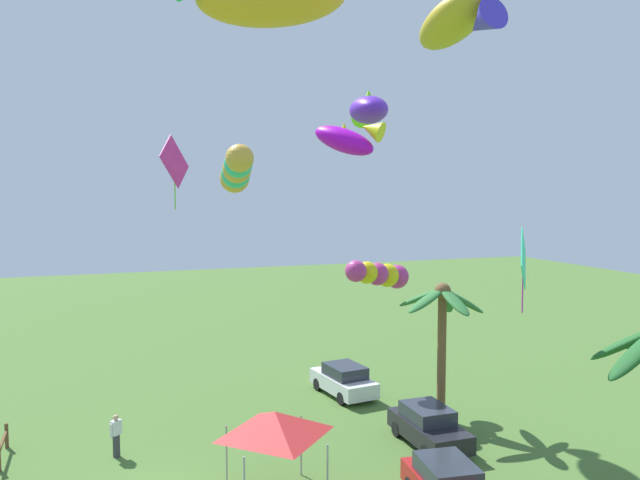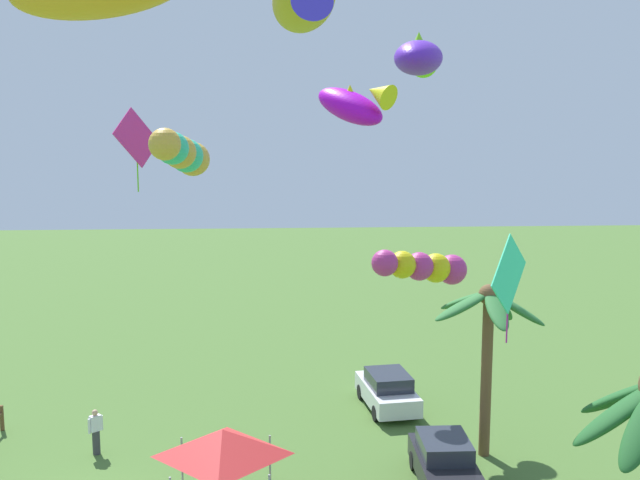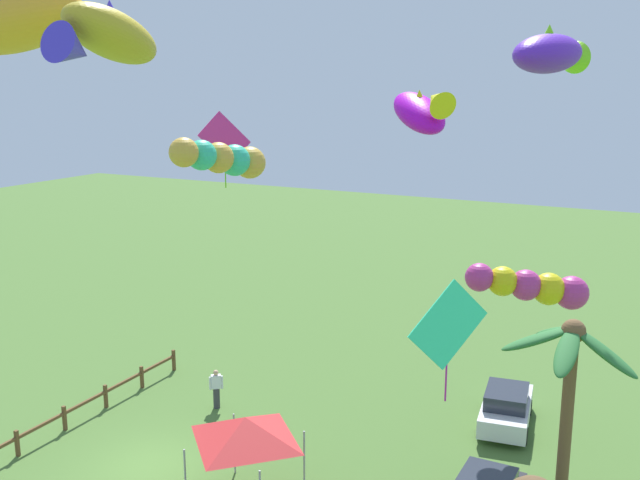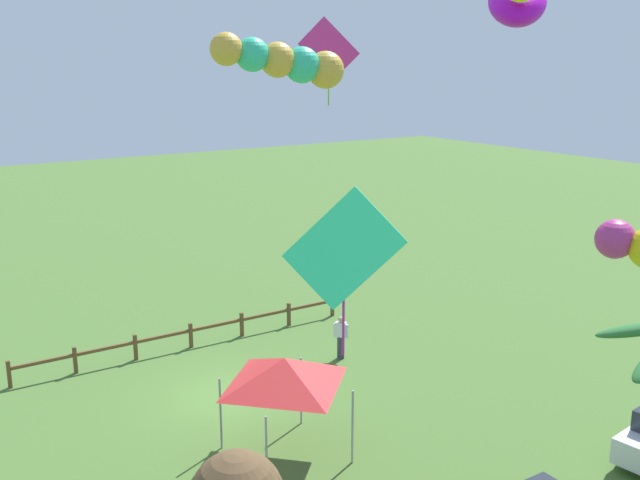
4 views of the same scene
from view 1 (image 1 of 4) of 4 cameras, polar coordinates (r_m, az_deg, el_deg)
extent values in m
cylinder|color=brown|center=(27.66, 11.01, -10.32)|extent=(0.37, 0.37, 5.60)
ellipsoid|color=#2D7033|center=(26.28, 12.18, -5.54)|extent=(2.10, 0.64, 1.03)
ellipsoid|color=#2D7033|center=(27.51, 12.88, -5.43)|extent=(0.92, 2.05, 1.32)
ellipsoid|color=#2D7033|center=(28.01, 11.38, -5.45)|extent=(1.80, 1.68, 1.51)
ellipsoid|color=#2D7033|center=(27.46, 9.15, -5.19)|extent=(1.96, 1.79, 1.14)
ellipsoid|color=#2D7033|center=(26.41, 9.63, -5.46)|extent=(1.19, 2.18, 1.04)
sphere|color=brown|center=(27.08, 11.09, -4.58)|extent=(0.71, 0.71, 0.71)
ellipsoid|color=#1E5623|center=(19.94, 26.12, -8.40)|extent=(2.07, 1.65, 1.48)
ellipsoid|color=#1E5623|center=(19.18, 26.93, -9.14)|extent=(0.75, 2.00, 1.61)
cube|color=brown|center=(27.84, -26.62, -15.63)|extent=(0.12, 0.12, 0.95)
cube|color=#282D38|center=(20.93, 11.49, -19.84)|extent=(2.19, 1.73, 0.56)
cube|color=silver|center=(31.00, 2.14, -12.85)|extent=(4.09, 2.20, 0.70)
cube|color=#282D38|center=(30.69, 2.28, -11.80)|extent=(2.21, 1.75, 0.56)
cylinder|color=black|center=(31.75, -0.23, -13.00)|extent=(0.62, 0.26, 0.60)
cylinder|color=black|center=(32.46, 2.29, -12.61)|extent=(0.62, 0.26, 0.60)
cylinder|color=black|center=(29.72, 1.97, -14.23)|extent=(0.62, 0.26, 0.60)
cylinder|color=black|center=(30.48, 4.61, -13.76)|extent=(0.62, 0.26, 0.60)
cube|color=black|center=(25.63, 9.89, -16.68)|extent=(3.91, 1.73, 0.70)
cube|color=#282D38|center=(25.54, 9.73, -15.25)|extent=(2.04, 1.51, 0.56)
cylinder|color=black|center=(25.16, 12.93, -17.88)|extent=(0.60, 0.18, 0.60)
cylinder|color=black|center=(24.41, 9.65, -18.55)|extent=(0.60, 0.18, 0.60)
cylinder|color=black|center=(27.08, 10.07, -16.19)|extent=(0.60, 0.18, 0.60)
cylinder|color=black|center=(26.39, 6.99, -16.71)|extent=(0.60, 0.18, 0.60)
cylinder|color=#38383D|center=(25.52, -18.03, -17.36)|extent=(0.26, 0.26, 0.84)
cube|color=silver|center=(25.28, -18.07, -15.91)|extent=(0.42, 0.44, 0.54)
sphere|color=tan|center=(25.15, -18.09, -15.11)|extent=(0.21, 0.21, 0.21)
cylinder|color=silver|center=(25.15, -18.47, -16.15)|extent=(0.09, 0.09, 0.52)
cylinder|color=silver|center=(25.44, -17.67, -15.89)|extent=(0.09, 0.09, 0.52)
cylinder|color=#9E9EA3|center=(22.16, -8.50, -18.88)|extent=(0.06, 0.06, 2.10)
cylinder|color=#9E9EA3|center=(22.76, -1.73, -18.18)|extent=(0.06, 0.06, 2.10)
cylinder|color=#9E9EA3|center=(20.52, 0.69, -20.81)|extent=(0.06, 0.06, 2.10)
pyramid|color=red|center=(20.73, -4.13, -16.28)|extent=(2.86, 2.86, 0.75)
ellipsoid|color=#B40AD5|center=(24.29, 2.20, 9.04)|extent=(2.76, 2.76, 1.69)
cone|color=yellow|center=(23.91, 4.73, 10.00)|extent=(1.28, 1.28, 1.01)
cone|color=yellow|center=(24.33, 2.21, 10.00)|extent=(0.71, 0.71, 0.51)
cube|color=#D02B8C|center=(21.98, -13.11, 6.96)|extent=(1.43, 1.16, 1.81)
cylinder|color=#5FC512|center=(21.96, -13.06, 4.27)|extent=(0.04, 0.04, 1.18)
ellipsoid|color=gold|center=(14.30, 12.08, 19.00)|extent=(2.35, 1.23, 1.37)
cone|color=#3F31D6|center=(13.48, 14.60, 18.64)|extent=(0.90, 0.74, 0.85)
cone|color=#3F31D6|center=(14.39, 12.10, 20.35)|extent=(0.46, 0.46, 0.44)
sphere|color=#B43080|center=(29.58, 7.01, -3.32)|extent=(1.12, 1.12, 1.12)
sphere|color=#D3C613|center=(28.94, 6.14, -3.21)|extent=(1.08, 1.08, 1.08)
sphere|color=#B43080|center=(28.30, 5.23, -3.10)|extent=(1.03, 1.03, 1.03)
sphere|color=#D3C613|center=(27.67, 4.27, -2.97)|extent=(0.99, 0.99, 0.99)
sphere|color=#B43080|center=(27.04, 3.28, -2.84)|extent=(0.94, 0.94, 0.94)
cube|color=#34F0A9|center=(19.97, 18.02, -1.59)|extent=(1.44, 1.25, 1.87)
cylinder|color=#B52597|center=(20.11, 17.95, -4.61)|extent=(0.04, 0.04, 1.22)
sphere|color=gold|center=(20.98, -7.77, 5.60)|extent=(0.98, 0.98, 0.98)
sphere|color=#2FC697|center=(20.31, -7.67, 6.00)|extent=(0.94, 0.94, 0.94)
sphere|color=gold|center=(19.65, -7.56, 6.43)|extent=(0.90, 0.90, 0.90)
sphere|color=#2FC697|center=(18.98, -7.45, 6.90)|extent=(0.86, 0.86, 0.86)
sphere|color=gold|center=(18.32, -7.32, 7.39)|extent=(0.82, 0.82, 0.82)
ellipsoid|color=#5A22C1|center=(29.32, 4.44, 11.71)|extent=(3.85, 2.60, 1.47)
cone|color=#7BE71E|center=(30.83, 3.99, 11.17)|extent=(1.41, 1.37, 1.16)
cone|color=#7BE71E|center=(29.40, 4.44, 12.80)|extent=(0.85, 0.85, 0.70)
camera|label=2|loc=(7.30, 89.86, 13.12)|focal=44.36mm
camera|label=3|loc=(16.61, 63.72, 11.73)|focal=40.36mm
camera|label=4|loc=(22.92, 45.31, 4.85)|focal=40.94mm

